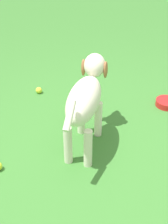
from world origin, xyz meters
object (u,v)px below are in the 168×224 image
object	(u,v)px
tennis_ball_3	(71,102)
water_bowl	(167,103)
dog	(86,97)
tennis_ball_2	(39,90)

from	to	relation	value
tennis_ball_3	water_bowl	xyz separation A→B (m)	(0.48, -0.82, -0.00)
dog	water_bowl	bearing A→B (deg)	-39.98
tennis_ball_3	tennis_ball_2	bearing A→B (deg)	86.78
tennis_ball_2	water_bowl	bearing A→B (deg)	-69.72
tennis_ball_2	tennis_ball_3	world-z (taller)	same
water_bowl	dog	bearing A→B (deg)	157.06
tennis_ball_3	water_bowl	world-z (taller)	tennis_ball_3
tennis_ball_2	tennis_ball_3	size ratio (longest dim) A/B	1.00
dog	tennis_ball_3	xyz separation A→B (m)	(0.43, 0.43, -0.40)
dog	tennis_ball_2	distance (m)	1.04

